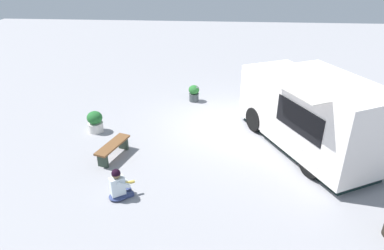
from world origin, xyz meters
The scene contains 6 objects.
ground_plane centered at (0.00, 0.00, 0.00)m, with size 40.00×40.00×0.00m, color #949398.
food_truck centered at (1.55, 2.62, 1.23)m, with size 5.52×4.06×2.55m.
person_customer centered at (4.48, -2.78, 0.36)m, with size 0.66×0.75×0.89m.
planter_flowering_near centered at (0.92, -4.56, 0.39)m, with size 0.54×0.54×0.78m.
planter_flowering_far centered at (-2.09, -1.26, 0.37)m, with size 0.45×0.45×0.70m.
plaza_bench centered at (2.57, -3.46, 0.36)m, with size 1.46×0.82×0.48m.
Camera 1 is at (11.61, -0.36, 5.89)m, focal length 32.53 mm.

